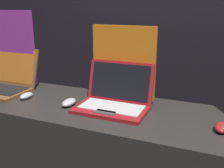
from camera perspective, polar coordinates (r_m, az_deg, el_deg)
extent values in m
cube|color=black|center=(2.60, 10.89, 13.58)|extent=(8.00, 0.05, 2.80)
cube|color=black|center=(1.94, -23.02, -0.98)|extent=(0.33, 0.19, 0.00)
cube|color=brown|center=(2.01, -20.35, 3.64)|extent=(0.38, 0.09, 0.26)
cube|color=#A5591E|center=(2.01, -20.48, 3.65)|extent=(0.34, 0.07, 0.23)
ellipsoid|color=#B2B2B7|center=(1.75, -18.16, -2.44)|extent=(0.06, 0.10, 0.04)
cube|color=black|center=(2.07, -19.40, 0.17)|extent=(0.17, 0.07, 0.02)
cube|color=purple|center=(2.01, -20.14, 7.53)|extent=(0.31, 0.02, 0.51)
cube|color=maroon|center=(1.47, -0.34, -5.62)|extent=(0.40, 0.24, 0.02)
cube|color=#B7B7B7|center=(1.48, -0.07, -4.95)|extent=(0.35, 0.17, 0.00)
cube|color=#3F3F42|center=(1.40, -1.49, -6.19)|extent=(0.11, 0.05, 0.00)
cube|color=maroon|center=(1.56, 1.81, 0.58)|extent=(0.40, 0.07, 0.23)
cube|color=black|center=(1.55, 1.72, 0.58)|extent=(0.36, 0.06, 0.20)
ellipsoid|color=#B2B2B7|center=(1.57, -9.34, -3.98)|extent=(0.06, 0.12, 0.04)
cube|color=black|center=(1.64, 2.43, -3.06)|extent=(0.22, 0.07, 0.02)
cube|color=orange|center=(1.58, 2.54, 4.77)|extent=(0.39, 0.02, 0.43)
ellipsoid|color=maroon|center=(1.35, 22.65, -8.71)|extent=(0.06, 0.11, 0.04)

